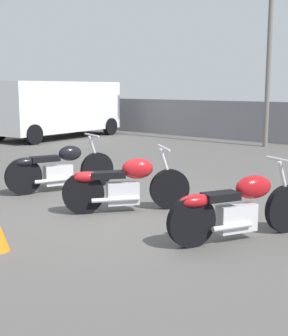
# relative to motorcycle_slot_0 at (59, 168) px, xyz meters

# --- Properties ---
(ground_plane) EXTENTS (60.00, 60.00, 0.00)m
(ground_plane) POSITION_rel_motorcycle_slot_0_xyz_m (2.02, -0.54, -0.43)
(ground_plane) COLOR #514F4C
(motorcycle_slot_0) EXTENTS (0.87, 2.08, 1.04)m
(motorcycle_slot_0) POSITION_rel_motorcycle_slot_0_xyz_m (0.00, 0.00, 0.00)
(motorcycle_slot_0) COLOR black
(motorcycle_slot_0) RESTS_ON ground_plane
(motorcycle_slot_1) EXTENTS (1.27, 1.71, 1.02)m
(motorcycle_slot_1) POSITION_rel_motorcycle_slot_0_xyz_m (1.98, -0.26, 0.01)
(motorcycle_slot_1) COLOR black
(motorcycle_slot_1) RESTS_ON ground_plane
(motorcycle_slot_2) EXTENTS (1.03, 1.97, 1.01)m
(motorcycle_slot_2) POSITION_rel_motorcycle_slot_0_xyz_m (4.03, -0.30, -0.00)
(motorcycle_slot_2) COLOR black
(motorcycle_slot_2) RESTS_ON ground_plane
(parked_van) EXTENTS (2.66, 5.51, 2.16)m
(parked_van) POSITION_rel_motorcycle_slot_0_xyz_m (-7.66, 5.94, 0.77)
(parked_van) COLOR white
(parked_van) RESTS_ON ground_plane
(traffic_cone_near) EXTENTS (0.33, 0.33, 0.54)m
(traffic_cone_near) POSITION_rel_motorcycle_slot_0_xyz_m (-0.48, 1.18, -0.16)
(traffic_cone_near) COLOR orange
(traffic_cone_near) RESTS_ON ground_plane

